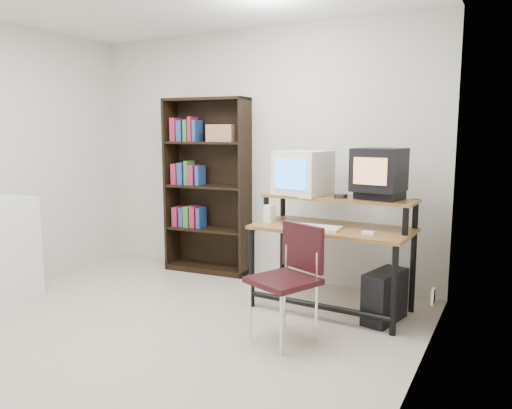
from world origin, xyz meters
The scene contains 16 objects.
floor centered at (0.00, 0.00, -0.01)m, with size 4.00×4.00×0.01m, color #C2B3A0.
back_wall centered at (0.00, 2.00, 1.30)m, with size 4.00×0.01×2.60m, color beige.
right_wall centered at (2.00, 0.00, 1.30)m, with size 0.01×4.00×2.60m, color beige.
computer_desk centered at (1.12, 1.33, 0.70)m, with size 1.37×0.73×0.98m.
crt_monitor centered at (0.77, 1.47, 1.17)m, with size 0.48×0.49×0.40m.
vcr centered at (1.48, 1.45, 1.01)m, with size 0.36×0.26×0.08m, color black.
crt_tv centered at (1.47, 1.43, 1.23)m, with size 0.43×0.42×0.36m.
cd_spindle centered at (1.17, 1.35, 0.99)m, with size 0.12×0.12×0.05m, color #26262B.
keyboard centered at (0.99, 1.16, 0.74)m, with size 0.47×0.21×0.04m, color white.
mousepad centered at (1.47, 1.15, 0.72)m, with size 0.22×0.18×0.01m, color black.
mouse centered at (1.48, 1.15, 0.74)m, with size 0.10×0.06×0.03m, color white.
desk_speaker centered at (0.54, 1.26, 0.80)m, with size 0.08×0.07×0.17m, color white.
pc_tower centered at (1.60, 1.25, 0.21)m, with size 0.20×0.45×0.42m, color black.
school_chair centered at (1.06, 0.57, 0.53)m, with size 0.56×0.56×0.86m.
bookshelf centered at (-0.51, 1.86, 0.97)m, with size 0.97×0.39×1.90m.
wall_outlet centered at (1.99, 1.15, 0.30)m, with size 0.02×0.08×0.12m, color beige.
Camera 1 is at (2.51, -2.72, 1.55)m, focal length 35.00 mm.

